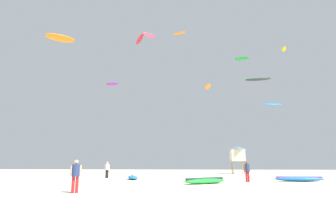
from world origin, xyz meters
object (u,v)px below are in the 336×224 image
Objects in this scene: person_foreground at (76,173)px; kite_aloft_8 at (272,104)px; person_midground at (107,168)px; kite_aloft_0 at (112,84)px; kite_grounded_mid at (205,181)px; kite_aloft_9 at (208,87)px; kite_aloft_2 at (140,39)px; kite_aloft_4 at (179,33)px; kite_aloft_5 at (258,79)px; kite_grounded_near at (133,177)px; kite_aloft_7 at (284,49)px; lifeguard_tower at (237,153)px; person_left at (247,170)px; kite_aloft_3 at (60,38)px; kite_aloft_6 at (150,35)px; kite_aloft_1 at (242,59)px; kite_grounded_far at (299,179)px.

person_foreground is 37.71m from kite_aloft_8.
kite_aloft_0 is (-6.52, 22.71, 16.57)m from person_midground.
kite_grounded_mid is (10.04, -7.62, -0.78)m from person_midground.
kite_aloft_0 reaches higher than kite_aloft_9.
kite_aloft_4 reaches higher than kite_aloft_2.
kite_aloft_2 reaches higher than kite_aloft_5.
kite_aloft_7 reaches higher than kite_grounded_near.
lifeguard_tower is 24.84m from kite_aloft_2.
kite_aloft_4 reaches higher than kite_grounded_mid.
kite_aloft_8 is at bearing -41.80° from person_left.
kite_aloft_0 is at bearing 171.57° from kite_aloft_5.
kite_aloft_3 is at bearing -91.45° from person_midground.
kite_aloft_6 is at bearing 171.08° from kite_aloft_5.
kite_aloft_4 reaches higher than person_foreground.
kite_aloft_6 is (-18.09, 1.48, 6.23)m from kite_aloft_1.
kite_grounded_mid is 1.11× the size of kite_aloft_8.
person_midground is 0.58× the size of kite_aloft_9.
kite_aloft_6 reaches higher than kite_grounded_far.
kite_aloft_7 is (26.92, 8.34, 1.01)m from kite_aloft_2.
kite_grounded_far is 32.49m from kite_aloft_1.
kite_aloft_0 is 20.64m from kite_aloft_3.
kite_aloft_7 is at bearing -52.53° from person_foreground.
kite_aloft_0 is (-9.31, 37.55, 16.57)m from person_foreground.
kite_grounded_mid is 32.93m from kite_aloft_5.
kite_aloft_0 reaches higher than kite_grounded_mid.
person_midground is at bearing -93.39° from kite_aloft_2.
kite_aloft_6 reaches higher than person_foreground.
kite_grounded_near is 1.32× the size of kite_aloft_7.
kite_aloft_1 is 0.68× the size of kite_aloft_2.
kite_aloft_6 reaches higher than kite_aloft_1.
kite_aloft_1 reaches higher than person_midground.
kite_aloft_0 is 0.79× the size of kite_aloft_3.
person_left is at bearing -65.37° from kite_aloft_6.
lifeguard_tower is 1.45× the size of kite_aloft_0.
kite_aloft_3 reaches higher than kite_grounded_mid.
person_left is 10.99m from kite_grounded_near.
person_midground is 18.31m from kite_aloft_3.
kite_grounded_near is at bearing -85.06° from kite_aloft_6.
kite_aloft_3 reaches higher than person_foreground.
kite_grounded_near is (3.27, -2.16, -0.81)m from person_midground.
kite_aloft_5 reaches higher than person_left.
kite_aloft_8 is at bearing 42.09° from kite_grounded_near.
kite_aloft_3 is at bearing -155.47° from lifeguard_tower.
kite_grounded_far is at bearing 21.07° from kite_grounded_mid.
kite_aloft_7 is at bearing 8.39° from kite_aloft_1.
kite_grounded_far is at bearing 90.41° from person_midground.
kite_aloft_3 is 33.79m from kite_aloft_8.
kite_aloft_9 is at bearing -11.56° from person_left.
person_foreground is at bearing -115.84° from lifeguard_tower.
kite_grounded_far is at bearing -102.70° from kite_aloft_8.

